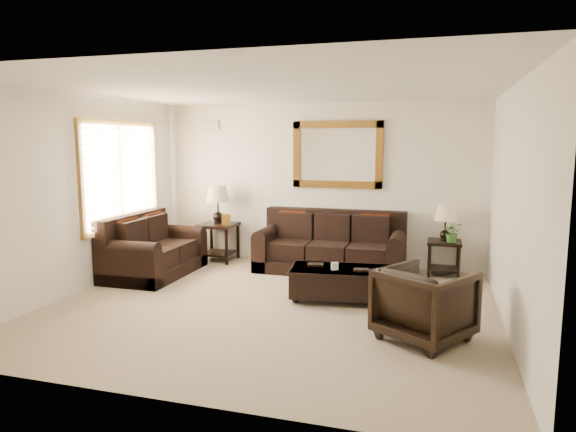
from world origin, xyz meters
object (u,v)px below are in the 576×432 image
(loveseat, at_px, (151,252))
(armchair, at_px, (425,301))
(end_table_right, at_px, (445,230))
(end_table_left, at_px, (218,212))
(coffee_table, at_px, (340,280))
(sofa, at_px, (331,249))

(loveseat, relative_size, armchair, 1.98)
(end_table_right, bearing_deg, end_table_left, -179.24)
(loveseat, distance_m, coffee_table, 3.12)
(loveseat, distance_m, end_table_right, 4.57)
(sofa, height_order, loveseat, sofa)
(sofa, bearing_deg, end_table_left, 176.68)
(sofa, distance_m, coffee_table, 1.61)
(sofa, height_order, end_table_left, end_table_left)
(loveseat, xyz_separation_m, coffee_table, (3.08, -0.49, -0.08))
(end_table_right, distance_m, coffee_table, 2.20)
(armchair, bearing_deg, sofa, -26.86)
(end_table_left, bearing_deg, sofa, -3.32)
(sofa, height_order, coffee_table, sofa)
(end_table_right, bearing_deg, loveseat, -164.47)
(coffee_table, bearing_deg, end_table_left, 138.81)
(coffee_table, bearing_deg, sofa, 98.67)
(sofa, height_order, armchair, sofa)
(sofa, xyz_separation_m, armchair, (1.54, -2.63, 0.08))
(coffee_table, relative_size, armchair, 1.58)
(end_table_right, height_order, coffee_table, end_table_right)
(loveseat, bearing_deg, end_table_right, -74.47)
(loveseat, height_order, coffee_table, loveseat)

